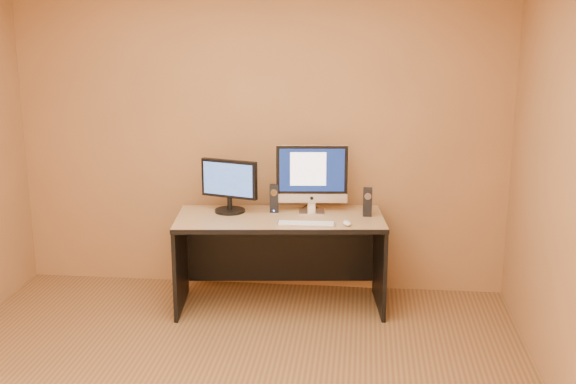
% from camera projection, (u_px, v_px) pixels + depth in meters
% --- Properties ---
extents(walls, '(4.00, 4.00, 2.60)m').
position_uv_depth(walls, '(206.00, 192.00, 3.90)').
color(walls, '#A16E41').
rests_on(walls, ground).
extents(desk, '(1.64, 0.85, 0.73)m').
position_uv_depth(desk, '(280.00, 262.00, 5.58)').
color(desk, tan).
rests_on(desk, ground).
extents(imac, '(0.58, 0.26, 0.54)m').
position_uv_depth(imac, '(312.00, 178.00, 5.55)').
color(imac, silver).
rests_on(imac, desk).
extents(second_monitor, '(0.52, 0.36, 0.41)m').
position_uv_depth(second_monitor, '(229.00, 186.00, 5.58)').
color(second_monitor, black).
rests_on(second_monitor, desk).
extents(speaker_left, '(0.07, 0.08, 0.22)m').
position_uv_depth(speaker_left, '(274.00, 198.00, 5.61)').
color(speaker_left, black).
rests_on(speaker_left, desk).
extents(speaker_right, '(0.07, 0.07, 0.22)m').
position_uv_depth(speaker_right, '(367.00, 202.00, 5.50)').
color(speaker_right, black).
rests_on(speaker_right, desk).
extents(keyboard, '(0.43, 0.12, 0.02)m').
position_uv_depth(keyboard, '(306.00, 224.00, 5.28)').
color(keyboard, silver).
rests_on(keyboard, desk).
extents(mouse, '(0.08, 0.11, 0.04)m').
position_uv_depth(mouse, '(347.00, 223.00, 5.27)').
color(mouse, silver).
rests_on(mouse, desk).
extents(cable_a, '(0.10, 0.20, 0.01)m').
position_uv_depth(cable_a, '(319.00, 209.00, 5.69)').
color(cable_a, black).
rests_on(cable_a, desk).
extents(cable_b, '(0.06, 0.17, 0.01)m').
position_uv_depth(cable_b, '(304.00, 207.00, 5.76)').
color(cable_b, black).
rests_on(cable_b, desk).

